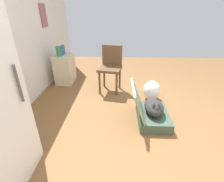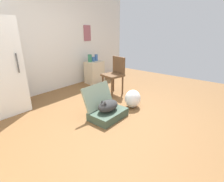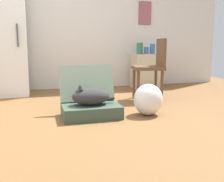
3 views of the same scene
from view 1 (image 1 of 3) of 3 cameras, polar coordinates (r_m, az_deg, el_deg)
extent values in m
plane|color=brown|center=(2.68, 14.98, -10.03)|extent=(7.68, 7.68, 0.00)
cube|color=#965159|center=(3.99, -22.99, 23.26)|extent=(0.26, 0.02, 0.45)
cube|color=#384C3D|center=(2.64, 14.11, -8.64)|extent=(0.67, 0.46, 0.15)
cube|color=gray|center=(2.44, 9.09, -2.98)|extent=(0.67, 0.20, 0.44)
ellipsoid|color=#2D2D2D|center=(2.54, 14.53, -5.47)|extent=(0.44, 0.28, 0.20)
sphere|color=#2D2D2D|center=(2.42, 15.16, -6.14)|extent=(0.12, 0.12, 0.12)
cone|color=#2D2D2D|center=(2.39, 16.15, -4.62)|extent=(0.05, 0.05, 0.05)
cone|color=#2D2D2D|center=(2.38, 14.60, -4.62)|extent=(0.05, 0.05, 0.05)
cylinder|color=#2D2D2D|center=(2.73, 12.77, -4.26)|extent=(0.20, 0.03, 0.07)
ellipsoid|color=white|center=(3.17, 13.79, 0.20)|extent=(0.36, 0.32, 0.38)
cylinder|color=#4C4C4C|center=(1.64, -30.04, 2.18)|extent=(0.02, 0.02, 0.35)
cube|color=beige|center=(3.98, -16.21, 7.52)|extent=(0.53, 0.37, 0.66)
cylinder|color=#2D7051|center=(3.76, -18.19, 13.10)|extent=(0.12, 0.12, 0.21)
cylinder|color=#38609E|center=(4.01, -16.92, 13.88)|extent=(0.10, 0.10, 0.19)
cylinder|color=#38609E|center=(3.89, -17.31, 13.01)|extent=(0.09, 0.09, 0.13)
cylinder|color=brown|center=(3.29, -4.38, 2.78)|extent=(0.04, 0.04, 0.47)
cylinder|color=brown|center=(3.21, 1.61, 2.23)|extent=(0.04, 0.04, 0.47)
cylinder|color=brown|center=(3.60, -2.76, 4.98)|extent=(0.04, 0.04, 0.47)
cylinder|color=brown|center=(3.53, 2.74, 4.52)|extent=(0.04, 0.04, 0.47)
cube|color=brown|center=(3.31, -0.72, 7.83)|extent=(0.51, 0.51, 0.05)
cube|color=brown|center=(3.43, 0.05, 12.50)|extent=(0.11, 0.42, 0.41)
camera|label=2|loc=(2.36, 92.03, -1.51)|focal=26.98mm
camera|label=3|loc=(3.91, 66.92, -0.37)|focal=42.75mm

